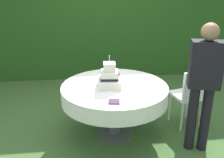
{
  "coord_description": "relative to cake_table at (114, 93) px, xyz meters",
  "views": [
    {
      "loc": [
        -0.41,
        -3.14,
        2.03
      ],
      "look_at": [
        -0.03,
        -0.01,
        0.83
      ],
      "focal_mm": 41.88,
      "sensor_mm": 36.0,
      "label": 1
    }
  ],
  "objects": [
    {
      "name": "ground_plane",
      "position": [
        0.0,
        0.0,
        -0.61
      ],
      "size": [
        20.0,
        20.0,
        0.0
      ],
      "primitive_type": "plane",
      "color": "#3D602D"
    },
    {
      "name": "garden_chair",
      "position": [
        1.09,
        0.06,
        -0.07
      ],
      "size": [
        0.48,
        0.48,
        0.89
      ],
      "color": "white",
      "rests_on": "ground_plane"
    },
    {
      "name": "napkin_stack",
      "position": [
        -0.07,
        -0.49,
        0.12
      ],
      "size": [
        0.14,
        0.14,
        0.01
      ],
      "primitive_type": "cube",
      "rotation": [
        0.0,
        0.0,
        -0.13
      ],
      "color": "#4C2D47",
      "rests_on": "cake_table"
    },
    {
      "name": "serving_plate_near",
      "position": [
        -0.14,
        0.52,
        0.12
      ],
      "size": [
        0.11,
        0.11,
        0.01
      ],
      "primitive_type": "cylinder",
      "color": "white",
      "rests_on": "cake_table"
    },
    {
      "name": "wedding_cake",
      "position": [
        -0.07,
        -0.02,
        0.23
      ],
      "size": [
        0.33,
        0.33,
        0.42
      ],
      "color": "silver",
      "rests_on": "cake_table"
    },
    {
      "name": "serving_plate_left",
      "position": [
        0.46,
        -0.18,
        0.12
      ],
      "size": [
        0.1,
        0.1,
        0.01
      ],
      "primitive_type": "cylinder",
      "color": "white",
      "rests_on": "cake_table"
    },
    {
      "name": "serving_plate_far",
      "position": [
        0.32,
        -0.4,
        0.12
      ],
      "size": [
        0.11,
        0.11,
        0.01
      ],
      "primitive_type": "cylinder",
      "color": "white",
      "rests_on": "cake_table"
    },
    {
      "name": "cake_table",
      "position": [
        0.0,
        0.0,
        0.0
      ],
      "size": [
        1.41,
        1.41,
        0.73
      ],
      "color": "#4C4C51",
      "rests_on": "ground_plane"
    },
    {
      "name": "foliage_hedge",
      "position": [
        0.0,
        2.55,
        0.71
      ],
      "size": [
        6.81,
        0.6,
        2.66
      ],
      "primitive_type": "cube",
      "color": "#234C19",
      "rests_on": "ground_plane"
    },
    {
      "name": "standing_person",
      "position": [
        0.99,
        -0.46,
        0.31
      ],
      "size": [
        0.4,
        0.29,
        1.6
      ],
      "color": "black",
      "rests_on": "ground_plane"
    }
  ]
}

